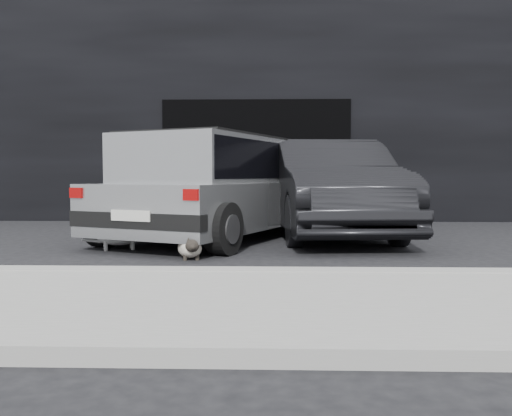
{
  "coord_description": "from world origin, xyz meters",
  "views": [
    {
      "loc": [
        1.34,
        -7.6,
        0.99
      ],
      "look_at": [
        1.15,
        -1.22,
        0.61
      ],
      "focal_mm": 38.0,
      "sensor_mm": 36.0,
      "label": 1
    }
  ],
  "objects_px": {
    "cat_white": "(122,235)",
    "cat_siamese": "(190,248)",
    "silver_hatchback": "(213,183)",
    "second_car": "(328,188)"
  },
  "relations": [
    {
      "from": "cat_siamese",
      "to": "second_car",
      "type": "bearing_deg",
      "value": -141.14
    },
    {
      "from": "cat_white",
      "to": "second_car",
      "type": "bearing_deg",
      "value": 100.59
    },
    {
      "from": "second_car",
      "to": "cat_siamese",
      "type": "bearing_deg",
      "value": -131.91
    },
    {
      "from": "silver_hatchback",
      "to": "cat_white",
      "type": "height_order",
      "value": "silver_hatchback"
    },
    {
      "from": "cat_white",
      "to": "cat_siamese",
      "type": "bearing_deg",
      "value": 32.45
    },
    {
      "from": "cat_white",
      "to": "silver_hatchback",
      "type": "bearing_deg",
      "value": 117.33
    },
    {
      "from": "silver_hatchback",
      "to": "cat_white",
      "type": "bearing_deg",
      "value": -109.74
    },
    {
      "from": "silver_hatchback",
      "to": "cat_white",
      "type": "xyz_separation_m",
      "value": [
        -1.1,
        -1.19,
        -0.67
      ]
    },
    {
      "from": "silver_hatchback",
      "to": "second_car",
      "type": "bearing_deg",
      "value": 39.27
    },
    {
      "from": "second_car",
      "to": "cat_siamese",
      "type": "xyz_separation_m",
      "value": [
        -1.89,
        -2.52,
        -0.66
      ]
    }
  ]
}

